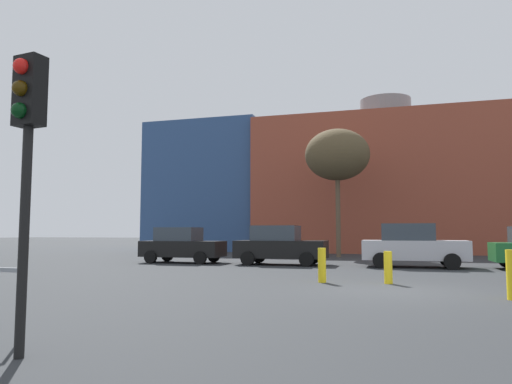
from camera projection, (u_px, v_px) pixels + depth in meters
The scene contains 10 objects.
ground_plane at pixel (395, 291), 12.14m from camera, with size 200.00×200.00×0.00m, color #2D3033.
building_backdrop at pixel (387, 186), 37.41m from camera, with size 38.53×10.78×12.16m.
parked_car_0 at pixel (182, 245), 23.25m from camera, with size 4.03×1.98×1.74m.
parked_car_1 at pixel (280, 245), 21.87m from camera, with size 4.19×2.06×1.82m.
parked_car_2 at pixel (413, 246), 20.23m from camera, with size 4.34×2.13×1.88m.
traffic_light_near_left at pixel (27, 133), 5.86m from camera, with size 0.39×0.38×3.74m.
bare_tree_1 at pixel (337, 155), 28.91m from camera, with size 3.97×3.97×7.85m.
bollard_yellow_0 at pixel (388, 267), 13.80m from camera, with size 0.24×0.24×0.95m, color yellow.
bollard_yellow_1 at pixel (512, 275), 10.53m from camera, with size 0.24×0.24×1.12m, color yellow.
bollard_yellow_2 at pixel (322, 265), 14.16m from camera, with size 0.24×0.24×1.03m, color yellow.
Camera 1 is at (-0.02, -12.83, 1.52)m, focal length 32.93 mm.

